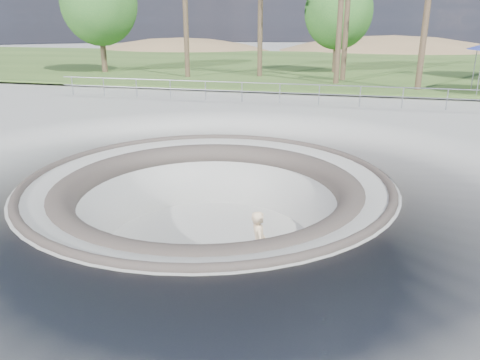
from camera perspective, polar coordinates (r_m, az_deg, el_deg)
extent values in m
plane|color=#999994|center=(13.18, -3.91, 0.10)|extent=(180.00, 180.00, 0.00)
torus|color=#999994|center=(13.95, -3.72, -7.70)|extent=(14.00, 14.00, 4.00)
cylinder|color=#999994|center=(13.93, -3.73, -7.52)|extent=(6.60, 6.60, 0.10)
torus|color=#443B36|center=(13.18, -3.91, 0.01)|extent=(10.24, 10.24, 0.24)
torus|color=#443B36|center=(13.33, -3.87, -1.73)|extent=(8.91, 8.91, 0.81)
cube|color=#365020|center=(46.19, 9.53, 13.70)|extent=(180.00, 36.00, 0.12)
ellipsoid|color=olive|center=(72.48, -7.06, 10.34)|extent=(50.40, 36.00, 23.40)
ellipsoid|color=olive|center=(72.97, 17.38, 8.54)|extent=(61.60, 44.00, 28.60)
cylinder|color=gray|center=(24.36, 4.91, 11.62)|extent=(25.00, 0.05, 0.05)
cylinder|color=gray|center=(24.42, 4.88, 10.58)|extent=(25.00, 0.05, 0.05)
cube|color=olive|center=(11.95, 2.26, -11.66)|extent=(0.78, 0.47, 0.02)
cylinder|color=#BABABF|center=(11.96, 2.26, -11.79)|extent=(0.09, 0.16, 0.03)
cylinder|color=#BABABF|center=(11.96, 2.26, -11.79)|extent=(0.09, 0.16, 0.03)
cylinder|color=white|center=(11.97, 2.25, -11.82)|extent=(0.06, 0.05, 0.06)
cylinder|color=white|center=(11.97, 2.25, -11.82)|extent=(0.06, 0.05, 0.06)
cylinder|color=white|center=(11.97, 2.25, -11.82)|extent=(0.06, 0.05, 0.06)
cylinder|color=white|center=(11.97, 2.25, -11.82)|extent=(0.06, 0.05, 0.06)
imported|color=beige|center=(11.52, 2.31, -7.89)|extent=(0.62, 0.74, 1.74)
cylinder|color=gray|center=(32.09, 26.41, 11.99)|extent=(0.06, 0.06, 2.28)
cylinder|color=brown|center=(35.22, -6.68, 20.10)|extent=(0.36, 0.36, 9.71)
cylinder|color=brown|center=(35.41, 2.49, 19.10)|extent=(0.36, 0.36, 8.36)
cylinder|color=brown|center=(33.86, 12.95, 19.60)|extent=(0.36, 0.36, 9.45)
cylinder|color=brown|center=(30.32, 21.90, 19.14)|extent=(0.36, 0.36, 9.70)
cylinder|color=brown|center=(39.93, -16.43, 15.95)|extent=(0.44, 0.44, 4.99)
ellipsoid|color=#206023|center=(39.92, -16.83, 20.03)|extent=(5.96, 5.42, 6.50)
cylinder|color=brown|center=(38.89, 11.65, 15.78)|extent=(0.44, 0.44, 4.36)
ellipsoid|color=#206023|center=(38.85, 11.91, 19.45)|extent=(5.20, 4.73, 5.68)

